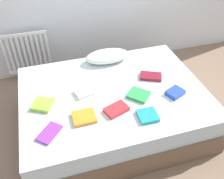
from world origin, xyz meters
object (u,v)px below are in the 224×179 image
object	(u,v)px
textbook_red	(116,109)
textbook_purple	(49,133)
textbook_green	(139,95)
textbook_lime	(43,105)
textbook_blue	(175,93)
bed	(113,108)
pillow	(107,56)
textbook_white	(84,92)
textbook_orange	(84,117)
textbook_maroon	(151,76)
radiator	(27,53)
textbook_teal	(148,116)

from	to	relation	value
textbook_red	textbook_purple	world-z (taller)	textbook_red
textbook_green	textbook_lime	bearing A→B (deg)	-143.35
textbook_blue	textbook_green	xyz separation A→B (m)	(-0.38, 0.08, -0.01)
bed	textbook_red	distance (m)	0.41
pillow	textbook_white	xyz separation A→B (m)	(-0.41, -0.53, -0.05)
textbook_lime	textbook_orange	xyz separation A→B (m)	(0.36, -0.29, -0.00)
textbook_green	textbook_blue	bearing A→B (deg)	32.35
textbook_red	textbook_lime	world-z (taller)	same
textbook_maroon	textbook_purple	bearing A→B (deg)	-132.17
bed	pillow	distance (m)	0.67
bed	textbook_purple	distance (m)	0.86
bed	textbook_red	world-z (taller)	textbook_red
radiator	textbook_blue	world-z (taller)	radiator
textbook_purple	textbook_red	bearing A→B (deg)	-39.04
textbook_lime	textbook_white	world-z (taller)	textbook_lime
pillow	textbook_blue	distance (m)	0.96
radiator	pillow	xyz separation A→B (m)	(0.97, -0.63, 0.15)
pillow	textbook_teal	world-z (taller)	pillow
textbook_maroon	textbook_teal	bearing A→B (deg)	-91.28
textbook_orange	textbook_white	distance (m)	0.36
textbook_maroon	textbook_green	size ratio (longest dim) A/B	1.16
textbook_white	textbook_green	world-z (taller)	same
bed	textbook_lime	distance (m)	0.79
textbook_red	bed	bearing A→B (deg)	59.68
radiator	textbook_lime	bearing A→B (deg)	-83.87
textbook_red	textbook_green	distance (m)	0.32
textbook_maroon	pillow	bearing A→B (deg)	154.17
textbook_maroon	radiator	bearing A→B (deg)	166.00
textbook_teal	textbook_lime	bearing A→B (deg)	157.11
textbook_purple	textbook_white	world-z (taller)	textbook_white
textbook_white	textbook_teal	distance (m)	0.72
textbook_blue	textbook_purple	bearing A→B (deg)	163.53
textbook_lime	textbook_green	xyz separation A→B (m)	(0.97, -0.14, -0.00)
textbook_purple	textbook_green	world-z (taller)	textbook_green
textbook_red	pillow	bearing A→B (deg)	60.75
textbook_white	textbook_green	bearing A→B (deg)	-32.68
bed	textbook_teal	bearing A→B (deg)	-66.44
radiator	textbook_red	size ratio (longest dim) A/B	2.68
radiator	textbook_maroon	bearing A→B (deg)	-39.05
radiator	textbook_maroon	distance (m)	1.74
pillow	textbook_maroon	xyz separation A→B (m)	(0.38, -0.47, -0.05)
textbook_purple	radiator	bearing A→B (deg)	47.81
pillow	textbook_maroon	bearing A→B (deg)	-50.87
textbook_white	pillow	bearing A→B (deg)	39.92
bed	radiator	distance (m)	1.49
radiator	textbook_white	size ratio (longest dim) A/B	3.50
textbook_maroon	textbook_white	distance (m)	0.79
textbook_lime	textbook_purple	bearing A→B (deg)	-57.53
textbook_blue	textbook_teal	size ratio (longest dim) A/B	0.97
textbook_purple	textbook_maroon	xyz separation A→B (m)	(1.19, 0.50, 0.01)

